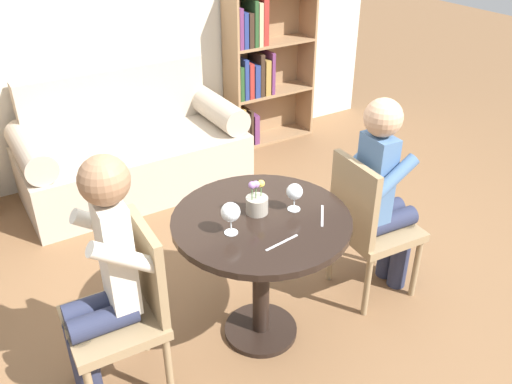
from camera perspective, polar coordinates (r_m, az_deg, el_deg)
name	(u,v)px	position (r m, az deg, el deg)	size (l,w,h in m)	color
ground_plane	(261,331)	(3.11, 0.50, -14.45)	(16.00, 16.00, 0.00)	brown
back_wall	(96,5)	(4.44, -16.51, 18.31)	(5.20, 0.05, 2.70)	beige
round_table	(261,245)	(2.72, 0.55, -5.60)	(0.88, 0.88, 0.75)	black
couch	(132,152)	(4.37, -12.90, 4.12)	(1.69, 0.80, 0.92)	#B7A893
bookshelf_right	(258,68)	(4.98, 0.26, 12.92)	(0.82, 0.28, 1.38)	#93704C
chair_left	(127,305)	(2.59, -13.38, -11.54)	(0.44, 0.44, 0.90)	#937A56
chair_right	(368,222)	(3.13, 11.67, -3.15)	(0.45, 0.45, 0.90)	#937A56
person_left	(103,280)	(2.46, -15.84, -8.89)	(0.43, 0.35, 1.26)	#282D47
person_right	(384,194)	(3.09, 13.33, -0.23)	(0.43, 0.36, 1.23)	#282D47
wine_glass_left	(231,213)	(2.46, -2.69, -2.17)	(0.09, 0.09, 0.16)	white
wine_glass_right	(295,193)	(2.65, 4.08, -0.06)	(0.08, 0.08, 0.14)	white
flower_vase	(257,203)	(2.64, 0.09, -1.12)	(0.11, 0.11, 0.18)	#9E9384
knife_left_setting	(282,243)	(2.46, 2.75, -5.34)	(0.19, 0.04, 0.00)	silver
fork_left_setting	(322,216)	(2.66, 6.99, -2.48)	(0.13, 0.16, 0.00)	silver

